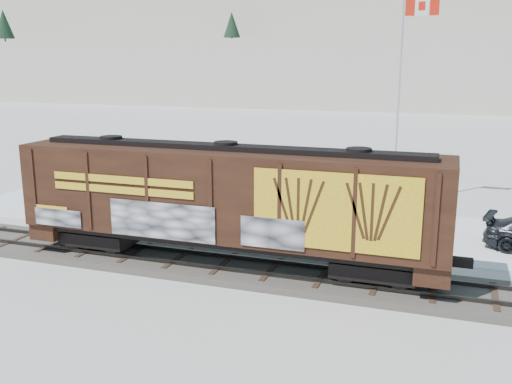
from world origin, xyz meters
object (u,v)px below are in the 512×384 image
at_px(flagpole, 399,130).
at_px(hopper_railcar, 226,198).
at_px(car_silver, 124,201).
at_px(car_white, 287,217).

bearing_deg(flagpole, hopper_railcar, -111.64).
xyz_separation_m(car_silver, car_white, (9.05, 0.10, -0.06)).
bearing_deg(flagpole, car_silver, -151.96).
height_order(flagpole, car_silver, flagpole).
xyz_separation_m(hopper_railcar, car_silver, (-8.33, 5.89, -2.20)).
xyz_separation_m(hopper_railcar, car_white, (0.72, 6.00, -2.26)).
distance_m(hopper_railcar, flagpole, 14.15).
bearing_deg(car_white, flagpole, -47.47).
bearing_deg(hopper_railcar, car_white, 83.17).
bearing_deg(car_silver, hopper_railcar, -138.34).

